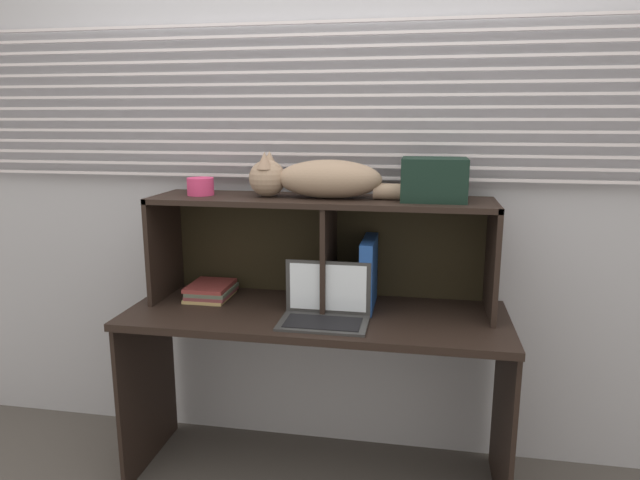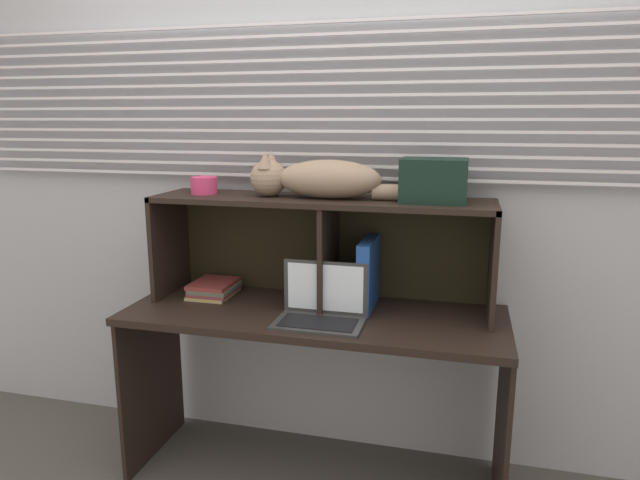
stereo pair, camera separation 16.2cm
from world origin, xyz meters
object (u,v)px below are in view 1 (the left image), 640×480
object	(u,v)px
book_stack	(211,291)
small_basket	(200,186)
storage_box	(434,180)
laptop	(325,309)
binder_upright	(369,273)
cat	(318,179)

from	to	relation	value
book_stack	small_basket	bearing A→B (deg)	177.42
small_basket	storage_box	bearing A→B (deg)	0.00
laptop	small_basket	world-z (taller)	small_basket
laptop	book_stack	bearing A→B (deg)	159.85
laptop	book_stack	distance (m)	0.57
small_basket	storage_box	world-z (taller)	storage_box
binder_upright	small_basket	xyz separation A→B (m)	(-0.71, 0.00, 0.34)
book_stack	laptop	bearing A→B (deg)	-20.15
laptop	book_stack	world-z (taller)	laptop
cat	laptop	world-z (taller)	cat
storage_box	cat	bearing A→B (deg)	180.00
cat	book_stack	xyz separation A→B (m)	(-0.47, -0.00, -0.49)
cat	small_basket	bearing A→B (deg)	-180.00
book_stack	storage_box	bearing A→B (deg)	0.08
binder_upright	book_stack	bearing A→B (deg)	-179.90
binder_upright	storage_box	distance (m)	0.46
binder_upright	small_basket	distance (m)	0.79
binder_upright	small_basket	bearing A→B (deg)	180.00
laptop	storage_box	size ratio (longest dim) A/B	1.35
storage_box	laptop	bearing A→B (deg)	-153.19
cat	small_basket	xyz separation A→B (m)	(-0.50, -0.00, -0.04)
cat	book_stack	size ratio (longest dim) A/B	3.35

